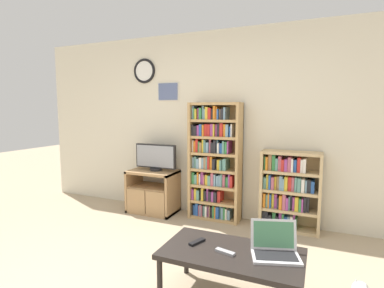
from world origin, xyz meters
The scene contains 9 objects.
wall_back centered at (-0.01, 2.30, 1.31)m, with size 5.98×0.09×2.60m.
tv_stand centered at (-0.89, 2.01, 0.31)m, with size 0.70×0.45×0.62m.
television centered at (-0.86, 2.05, 0.82)m, with size 0.64×0.18×0.39m.
bookshelf_tall centered at (0.02, 2.13, 0.80)m, with size 0.71×0.28×1.61m.
bookshelf_short centered at (1.01, 2.13, 0.50)m, with size 0.72×0.27×1.00m.
coffee_table centered at (0.76, 0.43, 0.38)m, with size 1.09×0.59×0.42m.
laptop centered at (1.08, 0.51, 0.48)m, with size 0.41×0.36×0.25m.
remote_near_laptop centered at (0.72, 0.39, 0.43)m, with size 0.17×0.08×0.02m.
remote_far_from_laptop centered at (0.46, 0.46, 0.43)m, with size 0.10×0.17×0.02m.
Camera 1 is at (1.35, -1.72, 1.52)m, focal length 28.00 mm.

